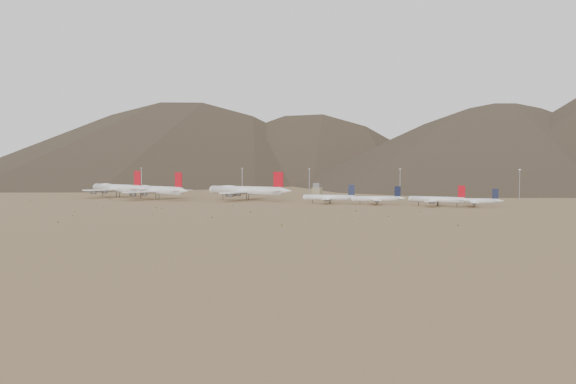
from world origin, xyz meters
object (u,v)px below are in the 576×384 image
at_px(narrowbody_b, 378,199).
at_px(control_tower, 317,190).
at_px(narrowbody_a, 331,197).
at_px(widebody_east, 247,190).
at_px(widebody_west, 117,188).
at_px(widebody_centre, 157,190).

height_order(narrowbody_b, control_tower, narrowbody_b).
relative_size(narrowbody_b, control_tower, 3.29).
bearing_deg(control_tower, narrowbody_a, -65.50).
bearing_deg(narrowbody_a, widebody_east, 157.43).
bearing_deg(widebody_west, narrowbody_a, 16.29).
distance_m(widebody_west, narrowbody_a, 205.19).
bearing_deg(widebody_east, narrowbody_a, -5.36).
bearing_deg(widebody_east, widebody_centre, -159.38).
bearing_deg(widebody_west, narrowbody_b, 17.63).
height_order(widebody_east, control_tower, widebody_east).
distance_m(widebody_east, narrowbody_a, 80.35).
bearing_deg(narrowbody_a, narrowbody_b, -5.07).
relative_size(widebody_west, narrowbody_a, 1.75).
bearing_deg(widebody_east, widebody_west, -171.59).
relative_size(widebody_west, widebody_centre, 1.03).
distance_m(narrowbody_b, control_tower, 123.21).
bearing_deg(widebody_centre, control_tower, 62.64).
bearing_deg(widebody_centre, narrowbody_a, 21.18).
distance_m(widebody_centre, narrowbody_a, 153.73).
height_order(widebody_east, narrowbody_a, widebody_east).
height_order(widebody_centre, narrowbody_b, widebody_centre).
height_order(narrowbody_a, narrowbody_b, narrowbody_a).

